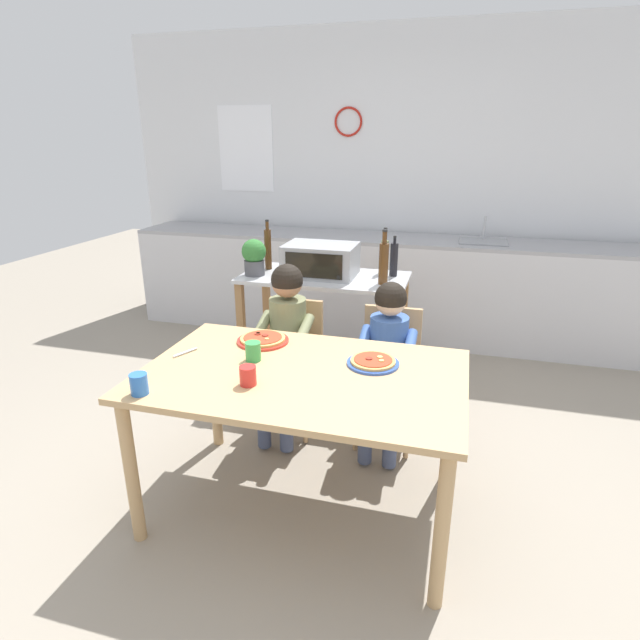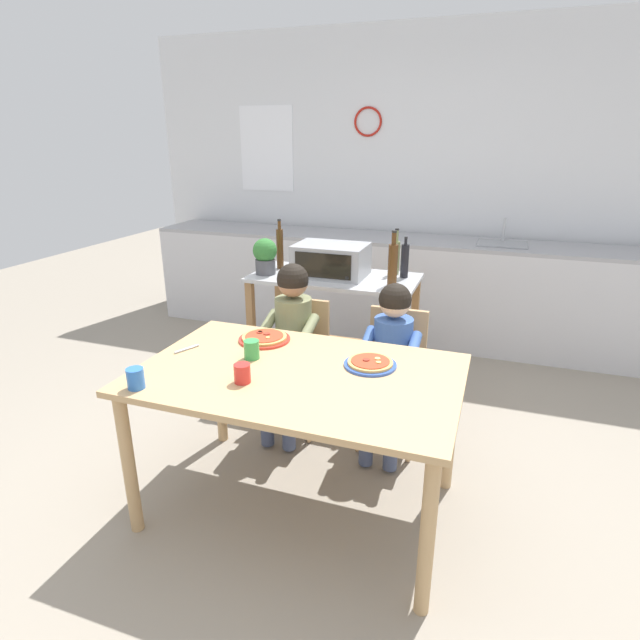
{
  "view_description": "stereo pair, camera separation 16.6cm",
  "coord_description": "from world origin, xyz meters",
  "px_view_note": "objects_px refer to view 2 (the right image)",
  "views": [
    {
      "loc": [
        0.65,
        -2.03,
        1.78
      ],
      "look_at": [
        0.0,
        0.3,
        0.91
      ],
      "focal_mm": 28.82,
      "sensor_mm": 36.0,
      "label": 1
    },
    {
      "loc": [
        0.81,
        -1.98,
        1.78
      ],
      "look_at": [
        0.0,
        0.3,
        0.91
      ],
      "focal_mm": 28.82,
      "sensor_mm": 36.0,
      "label": 2
    }
  ],
  "objects_px": {
    "dining_chair_left": "(298,355)",
    "serving_spoon": "(187,349)",
    "dining_chair_right": "(393,368)",
    "child_in_blue_striped_shirt": "(390,351)",
    "potted_herb_plant": "(265,255)",
    "pizza_plate_blue_rimmed": "(370,363)",
    "pizza_plate_red_rimmed": "(264,338)",
    "kitchen_island_cart": "(334,315)",
    "dining_table": "(299,389)",
    "drinking_cup_blue": "(136,378)",
    "bottle_tall_green_wine": "(396,256)",
    "drinking_cup_red": "(242,373)",
    "drinking_cup_green": "(252,349)",
    "bottle_slim_sauce": "(280,248)",
    "toaster_oven": "(331,260)",
    "bottle_squat_spirits": "(405,260)",
    "bottle_clear_vinegar": "(393,263)",
    "child_in_olive_shirt": "(290,331)"
  },
  "relations": [
    {
      "from": "bottle_clear_vinegar",
      "to": "pizza_plate_blue_rimmed",
      "type": "xyz_separation_m",
      "value": [
        0.12,
        -1.03,
        -0.24
      ]
    },
    {
      "from": "pizza_plate_red_rimmed",
      "to": "drinking_cup_blue",
      "type": "distance_m",
      "value": 0.74
    },
    {
      "from": "dining_chair_left",
      "to": "dining_chair_right",
      "type": "height_order",
      "value": "same"
    },
    {
      "from": "child_in_olive_shirt",
      "to": "drinking_cup_blue",
      "type": "distance_m",
      "value": 1.07
    },
    {
      "from": "dining_chair_left",
      "to": "potted_herb_plant",
      "type": "bearing_deg",
      "value": 133.64
    },
    {
      "from": "dining_chair_right",
      "to": "pizza_plate_blue_rimmed",
      "type": "bearing_deg",
      "value": -89.99
    },
    {
      "from": "dining_chair_left",
      "to": "dining_chair_right",
      "type": "relative_size",
      "value": 1.0
    },
    {
      "from": "dining_chair_left",
      "to": "child_in_blue_striped_shirt",
      "type": "relative_size",
      "value": 0.81
    },
    {
      "from": "dining_table",
      "to": "child_in_olive_shirt",
      "type": "bearing_deg",
      "value": 115.86
    },
    {
      "from": "child_in_blue_striped_shirt",
      "to": "drinking_cup_green",
      "type": "xyz_separation_m",
      "value": [
        -0.57,
        -0.58,
        0.16
      ]
    },
    {
      "from": "kitchen_island_cart",
      "to": "pizza_plate_blue_rimmed",
      "type": "height_order",
      "value": "kitchen_island_cart"
    },
    {
      "from": "potted_herb_plant",
      "to": "pizza_plate_red_rimmed",
      "type": "xyz_separation_m",
      "value": [
        0.41,
        -0.89,
        -0.23
      ]
    },
    {
      "from": "toaster_oven",
      "to": "drinking_cup_blue",
      "type": "relative_size",
      "value": 5.33
    },
    {
      "from": "child_in_blue_striped_shirt",
      "to": "serving_spoon",
      "type": "bearing_deg",
      "value": -147.13
    },
    {
      "from": "kitchen_island_cart",
      "to": "bottle_squat_spirits",
      "type": "distance_m",
      "value": 0.62
    },
    {
      "from": "bottle_squat_spirits",
      "to": "toaster_oven",
      "type": "bearing_deg",
      "value": -166.37
    },
    {
      "from": "child_in_olive_shirt",
      "to": "dining_table",
      "type": "bearing_deg",
      "value": -64.14
    },
    {
      "from": "bottle_clear_vinegar",
      "to": "child_in_olive_shirt",
      "type": "bearing_deg",
      "value": -130.86
    },
    {
      "from": "bottle_slim_sauce",
      "to": "dining_table",
      "type": "height_order",
      "value": "bottle_slim_sauce"
    },
    {
      "from": "dining_table",
      "to": "drinking_cup_red",
      "type": "xyz_separation_m",
      "value": [
        -0.19,
        -0.18,
        0.13
      ]
    },
    {
      "from": "dining_chair_right",
      "to": "pizza_plate_red_rimmed",
      "type": "height_order",
      "value": "dining_chair_right"
    },
    {
      "from": "dining_chair_left",
      "to": "serving_spoon",
      "type": "height_order",
      "value": "dining_chair_left"
    },
    {
      "from": "toaster_oven",
      "to": "dining_chair_left",
      "type": "relative_size",
      "value": 0.6
    },
    {
      "from": "dining_chair_right",
      "to": "bottle_clear_vinegar",
      "type": "bearing_deg",
      "value": 105.62
    },
    {
      "from": "toaster_oven",
      "to": "bottle_squat_spirits",
      "type": "relative_size",
      "value": 1.74
    },
    {
      "from": "bottle_tall_green_wine",
      "to": "drinking_cup_red",
      "type": "xyz_separation_m",
      "value": [
        -0.33,
        -1.67,
        -0.19
      ]
    },
    {
      "from": "bottle_tall_green_wine",
      "to": "drinking_cup_green",
      "type": "relative_size",
      "value": 3.45
    },
    {
      "from": "bottle_slim_sauce",
      "to": "drinking_cup_green",
      "type": "relative_size",
      "value": 3.86
    },
    {
      "from": "bottle_squat_spirits",
      "to": "potted_herb_plant",
      "type": "distance_m",
      "value": 0.96
    },
    {
      "from": "toaster_oven",
      "to": "serving_spoon",
      "type": "height_order",
      "value": "toaster_oven"
    },
    {
      "from": "dining_table",
      "to": "pizza_plate_blue_rimmed",
      "type": "bearing_deg",
      "value": 29.63
    },
    {
      "from": "pizza_plate_blue_rimmed",
      "to": "pizza_plate_red_rimmed",
      "type": "bearing_deg",
      "value": 168.26
    },
    {
      "from": "child_in_olive_shirt",
      "to": "drinking_cup_red",
      "type": "bearing_deg",
      "value": -81.66
    },
    {
      "from": "dining_chair_right",
      "to": "dining_table",
      "type": "bearing_deg",
      "value": -111.2
    },
    {
      "from": "drinking_cup_blue",
      "to": "bottle_clear_vinegar",
      "type": "bearing_deg",
      "value": 64.14
    },
    {
      "from": "kitchen_island_cart",
      "to": "drinking_cup_blue",
      "type": "xyz_separation_m",
      "value": [
        -0.35,
        -1.68,
        0.22
      ]
    },
    {
      "from": "bottle_clear_vinegar",
      "to": "dining_chair_right",
      "type": "xyz_separation_m",
      "value": [
        0.12,
        -0.44,
        -0.53
      ]
    },
    {
      "from": "kitchen_island_cart",
      "to": "drinking_cup_green",
      "type": "xyz_separation_m",
      "value": [
        -0.02,
        -1.23,
        0.22
      ]
    },
    {
      "from": "serving_spoon",
      "to": "kitchen_island_cart",
      "type": "bearing_deg",
      "value": 73.12
    },
    {
      "from": "bottle_slim_sauce",
      "to": "bottle_tall_green_wine",
      "type": "distance_m",
      "value": 0.83
    },
    {
      "from": "pizza_plate_blue_rimmed",
      "to": "kitchen_island_cart",
      "type": "bearing_deg",
      "value": 115.81
    },
    {
      "from": "child_in_blue_striped_shirt",
      "to": "serving_spoon",
      "type": "distance_m",
      "value": 1.11
    },
    {
      "from": "dining_chair_left",
      "to": "drinking_cup_green",
      "type": "bearing_deg",
      "value": -86.47
    },
    {
      "from": "potted_herb_plant",
      "to": "drinking_cup_blue",
      "type": "distance_m",
      "value": 1.59
    },
    {
      "from": "potted_herb_plant",
      "to": "pizza_plate_blue_rimmed",
      "type": "distance_m",
      "value": 1.46
    },
    {
      "from": "pizza_plate_red_rimmed",
      "to": "drinking_cup_blue",
      "type": "bearing_deg",
      "value": -112.61
    },
    {
      "from": "bottle_tall_green_wine",
      "to": "drinking_cup_blue",
      "type": "bearing_deg",
      "value": -111.25
    },
    {
      "from": "dining_chair_left",
      "to": "drinking_cup_red",
      "type": "bearing_deg",
      "value": -82.7
    },
    {
      "from": "bottle_squat_spirits",
      "to": "dining_table",
      "type": "bearing_deg",
      "value": -98.5
    },
    {
      "from": "bottle_clear_vinegar",
      "to": "dining_chair_left",
      "type": "bearing_deg",
      "value": -137.65
    }
  ]
}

